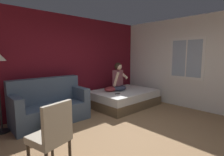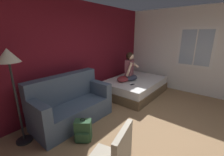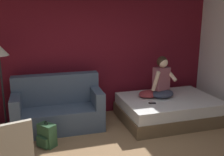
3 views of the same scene
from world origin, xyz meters
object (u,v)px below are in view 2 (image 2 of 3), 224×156
Objects in this scene: person_seated at (130,69)px; throw_pillow at (123,79)px; couch at (71,105)px; bed at (135,86)px; cell_phone at (132,84)px; floor_lamp at (10,66)px; backpack at (83,131)px.

throw_pillow is at bearing 163.97° from person_seated.
couch is at bearing 177.60° from throw_pillow.
throw_pillow is at bearing 152.38° from bed.
cell_phone is 0.08× the size of floor_lamp.
couch reaches higher than throw_pillow.
couch is 0.79m from backpack.
floor_lamp is at bearing 175.28° from person_seated.
couch reaches higher than cell_phone.
bed is at bearing -52.15° from cell_phone.
couch is 1.87m from cell_phone.
throw_pillow is (-0.25, 0.07, -0.29)m from person_seated.
couch is at bearing -6.19° from floor_lamp.
throw_pillow is (2.18, 0.63, 0.36)m from backpack.
backpack is at bearing 111.89° from cell_phone.
backpack is at bearing -48.98° from floor_lamp.
couch is 3.73× the size of backpack.
person_seated is 6.08× the size of cell_phone.
bed is 2.31m from couch.
bed is 3.50m from floor_lamp.
backpack is (-0.27, -0.71, -0.20)m from couch.
throw_pillow is at bearing -3.69° from floor_lamp.
couch is 3.56× the size of throw_pillow.
backpack is at bearing -110.69° from couch.
throw_pillow is at bearing 16.22° from backpack.
couch is at bearing 90.53° from cell_phone.
throw_pillow is at bearing -2.40° from couch.
bed is 0.58m from cell_phone.
floor_lamp is (-3.15, 0.26, 0.59)m from person_seated.
backpack is at bearing -170.30° from bed.
couch is at bearing 173.09° from bed.
couch is 11.88× the size of cell_phone.
person_seated reaches higher than cell_phone.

